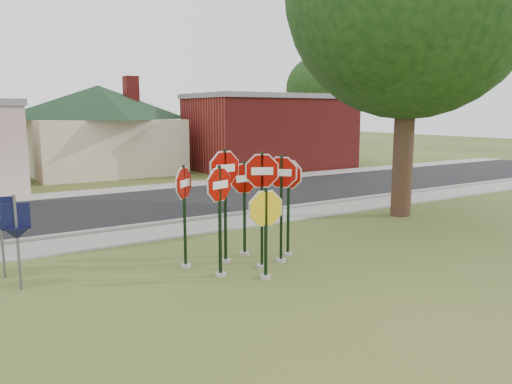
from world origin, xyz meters
TOP-DOWN VIEW (x-y plane):
  - ground at (0.00, 0.00)m, footprint 120.00×120.00m
  - sidewalk_near at (0.00, 5.50)m, footprint 60.00×1.60m
  - road at (0.00, 10.00)m, footprint 60.00×7.00m
  - sidewalk_far at (0.00, 14.30)m, footprint 60.00×1.60m
  - curb at (0.00, 6.50)m, footprint 60.00×0.20m
  - stop_sign_center at (0.02, 1.05)m, footprint 1.01×0.46m
  - stop_sign_yellow at (-0.32, 0.36)m, footprint 1.10×0.24m
  - stop_sign_left at (-1.09, 1.04)m, footprint 1.00×0.39m
  - stop_sign_right at (0.68, 1.19)m, footprint 0.76×0.75m
  - stop_sign_back_right at (0.23, 2.18)m, footprint 1.07×0.24m
  - stop_sign_back_left at (-0.49, 1.88)m, footprint 1.15×0.24m
  - stop_sign_far_right at (1.16, 1.57)m, footprint 0.43×0.93m
  - stop_sign_far_left at (-1.49, 2.03)m, footprint 0.81×0.68m
  - building_house at (2.00, 22.00)m, footprint 11.60×11.60m
  - building_brick at (12.00, 18.50)m, footprint 10.20×6.20m
  - bg_tree_right at (22.00, 26.00)m, footprint 5.60×5.60m

SIDE VIEW (x-z plane):
  - ground at x=0.00m, z-range 0.00..0.00m
  - road at x=0.00m, z-range 0.00..0.04m
  - sidewalk_near at x=0.00m, z-range 0.00..0.06m
  - sidewalk_far at x=0.00m, z-range 0.00..0.06m
  - curb at x=0.00m, z-range 0.00..0.14m
  - stop_sign_yellow at x=-0.32m, z-range 0.20..2.34m
  - stop_sign_back_right at x=0.23m, z-range 0.30..2.83m
  - stop_sign_far_left at x=-1.49m, z-range 0.30..2.84m
  - stop_sign_far_right at x=1.16m, z-range 0.31..2.91m
  - stop_sign_left at x=-1.09m, z-range 0.32..2.92m
  - stop_sign_right at x=0.68m, z-range 0.34..3.09m
  - stop_sign_center at x=0.02m, z-range 0.38..3.24m
  - stop_sign_back_left at x=-0.49m, z-range 0.40..3.30m
  - building_brick at x=12.00m, z-range 0.03..4.78m
  - building_house at x=2.00m, z-range 0.55..6.75m
  - bg_tree_right at x=22.00m, z-range 1.38..9.78m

